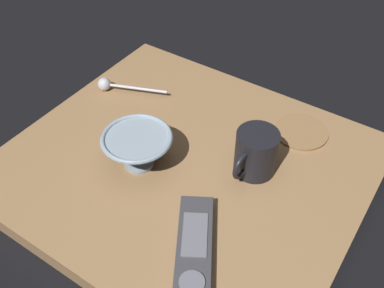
# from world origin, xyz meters

# --- Properties ---
(ground_plane) EXTENTS (6.00, 6.00, 0.00)m
(ground_plane) POSITION_xyz_m (0.00, 0.00, 0.00)
(ground_plane) COLOR black
(table) EXTENTS (0.61, 0.55, 0.03)m
(table) POSITION_xyz_m (0.00, 0.00, 0.02)
(table) COLOR #936D47
(table) RESTS_ON ground
(cereal_bowl) EXTENTS (0.12, 0.12, 0.07)m
(cereal_bowl) POSITION_xyz_m (0.06, 0.05, 0.07)
(cereal_bowl) COLOR #8C9EAD
(cereal_bowl) RESTS_ON table
(coffee_mug) EXTENTS (0.07, 0.10, 0.08)m
(coffee_mug) POSITION_xyz_m (-0.11, -0.05, 0.07)
(coffee_mug) COLOR black
(coffee_mug) RESTS_ON table
(teaspoon) EXTENTS (0.14, 0.07, 0.03)m
(teaspoon) POSITION_xyz_m (0.25, -0.08, 0.05)
(teaspoon) COLOR silver
(teaspoon) RESTS_ON table
(tv_remote_near) EXTENTS (0.14, 0.19, 0.02)m
(tv_remote_near) POSITION_xyz_m (-0.12, 0.16, 0.04)
(tv_remote_near) COLOR #38383D
(tv_remote_near) RESTS_ON table
(drink_coaster) EXTENTS (0.10, 0.10, 0.01)m
(drink_coaster) POSITION_xyz_m (-0.14, -0.18, 0.04)
(drink_coaster) COLOR olive
(drink_coaster) RESTS_ON table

